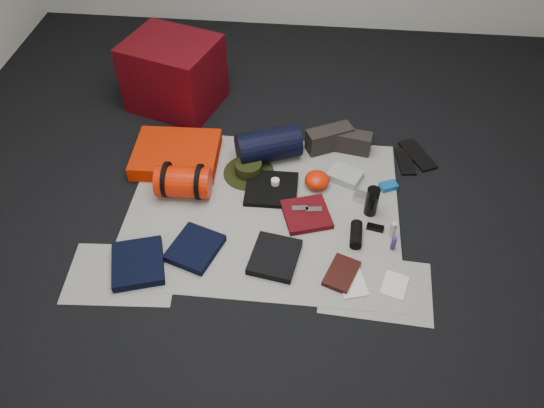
# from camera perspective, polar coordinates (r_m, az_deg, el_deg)

# --- Properties ---
(floor) EXTENTS (4.50, 4.50, 0.02)m
(floor) POSITION_cam_1_polar(r_m,az_deg,el_deg) (3.17, -0.93, -0.68)
(floor) COLOR black
(floor) RESTS_ON ground
(newspaper_mat) EXTENTS (1.60, 1.30, 0.01)m
(newspaper_mat) POSITION_cam_1_polar(r_m,az_deg,el_deg) (3.16, -0.94, -0.52)
(newspaper_mat) COLOR #AFADA2
(newspaper_mat) RESTS_ON floor
(newspaper_sheet_front_left) EXTENTS (0.61, 0.44, 0.00)m
(newspaper_sheet_front_left) POSITION_cam_1_polar(r_m,az_deg,el_deg) (2.97, -15.82, -7.26)
(newspaper_sheet_front_left) COLOR #AFADA2
(newspaper_sheet_front_left) RESTS_ON floor
(newspaper_sheet_front_right) EXTENTS (0.60, 0.43, 0.00)m
(newspaper_sheet_front_right) POSITION_cam_1_polar(r_m,az_deg,el_deg) (2.86, 11.08, -8.82)
(newspaper_sheet_front_right) COLOR #AFADA2
(newspaper_sheet_front_right) RESTS_ON floor
(red_cabinet) EXTENTS (0.71, 0.65, 0.49)m
(red_cabinet) POSITION_cam_1_polar(r_m,az_deg,el_deg) (3.89, -10.50, 13.59)
(red_cabinet) COLOR #50050C
(red_cabinet) RESTS_ON floor
(sleeping_pad) EXTENTS (0.55, 0.46, 0.10)m
(sleeping_pad) POSITION_cam_1_polar(r_m,az_deg,el_deg) (3.49, -10.24, 5.28)
(sleeping_pad) COLOR red
(sleeping_pad) RESTS_ON newspaper_mat
(stuff_sack) EXTENTS (0.33, 0.20, 0.19)m
(stuff_sack) POSITION_cam_1_polar(r_m,az_deg,el_deg) (3.23, -9.52, 2.34)
(stuff_sack) COLOR red
(stuff_sack) RESTS_ON newspaper_mat
(sack_strap_left) EXTENTS (0.02, 0.22, 0.22)m
(sack_strap_left) POSITION_cam_1_polar(r_m,az_deg,el_deg) (3.24, -11.26, 2.62)
(sack_strap_left) COLOR black
(sack_strap_left) RESTS_ON newspaper_mat
(sack_strap_right) EXTENTS (0.03, 0.22, 0.22)m
(sack_strap_right) POSITION_cam_1_polar(r_m,az_deg,el_deg) (3.20, -7.80, 2.39)
(sack_strap_right) COLOR black
(sack_strap_right) RESTS_ON newspaper_mat
(navy_duffel) EXTENTS (0.45, 0.35, 0.21)m
(navy_duffel) POSITION_cam_1_polar(r_m,az_deg,el_deg) (3.42, -0.38, 6.32)
(navy_duffel) COLOR black
(navy_duffel) RESTS_ON newspaper_mat
(boonie_brim) EXTENTS (0.43, 0.43, 0.01)m
(boonie_brim) POSITION_cam_1_polar(r_m,az_deg,el_deg) (3.38, -2.52, 3.40)
(boonie_brim) COLOR black
(boonie_brim) RESTS_ON newspaper_mat
(boonie_crown) EXTENTS (0.17, 0.17, 0.07)m
(boonie_crown) POSITION_cam_1_polar(r_m,az_deg,el_deg) (3.35, -2.54, 3.92)
(boonie_crown) COLOR black
(boonie_crown) RESTS_ON boonie_brim
(hiking_boot_left) EXTENTS (0.32, 0.24, 0.15)m
(hiking_boot_left) POSITION_cam_1_polar(r_m,az_deg,el_deg) (3.54, 6.18, 7.01)
(hiking_boot_left) COLOR black
(hiking_boot_left) RESTS_ON newspaper_mat
(hiking_boot_right) EXTENTS (0.29, 0.15, 0.14)m
(hiking_boot_right) POSITION_cam_1_polar(r_m,az_deg,el_deg) (3.54, 8.36, 6.68)
(hiking_boot_right) COLOR black
(hiking_boot_right) RESTS_ON newspaper_mat
(flip_flop_left) EXTENTS (0.13, 0.27, 0.01)m
(flip_flop_left) POSITION_cam_1_polar(r_m,az_deg,el_deg) (3.57, 14.12, 4.48)
(flip_flop_left) COLOR black
(flip_flop_left) RESTS_ON floor
(flip_flop_right) EXTENTS (0.24, 0.32, 0.02)m
(flip_flop_right) POSITION_cam_1_polar(r_m,az_deg,el_deg) (3.63, 15.40, 5.10)
(flip_flop_right) COLOR black
(flip_flop_right) RESTS_ON floor
(trousers_navy_a) EXTENTS (0.35, 0.38, 0.05)m
(trousers_navy_a) POSITION_cam_1_polar(r_m,az_deg,el_deg) (2.96, -14.22, -6.19)
(trousers_navy_a) COLOR black
(trousers_navy_a) RESTS_ON newspaper_mat
(trousers_navy_b) EXTENTS (0.32, 0.35, 0.04)m
(trousers_navy_b) POSITION_cam_1_polar(r_m,az_deg,el_deg) (2.97, -8.28, -4.72)
(trousers_navy_b) COLOR black
(trousers_navy_b) RESTS_ON newspaper_mat
(trousers_charcoal) EXTENTS (0.29, 0.32, 0.04)m
(trousers_charcoal) POSITION_cam_1_polar(r_m,az_deg,el_deg) (2.90, 0.29, -5.71)
(trousers_charcoal) COLOR black
(trousers_charcoal) RESTS_ON newspaper_mat
(black_tshirt) EXTENTS (0.32, 0.30, 0.03)m
(black_tshirt) POSITION_cam_1_polar(r_m,az_deg,el_deg) (3.25, -0.06, 1.63)
(black_tshirt) COLOR black
(black_tshirt) RESTS_ON newspaper_mat
(red_shirt) EXTENTS (0.33, 0.33, 0.03)m
(red_shirt) POSITION_cam_1_polar(r_m,az_deg,el_deg) (3.11, 3.73, -1.12)
(red_shirt) COLOR #4F080D
(red_shirt) RESTS_ON newspaper_mat
(orange_stuff_sack) EXTENTS (0.16, 0.16, 0.10)m
(orange_stuff_sack) POSITION_cam_1_polar(r_m,az_deg,el_deg) (3.27, 4.86, 2.58)
(orange_stuff_sack) COLOR red
(orange_stuff_sack) RESTS_ON newspaper_mat
(first_aid_pouch) EXTENTS (0.24, 0.22, 0.05)m
(first_aid_pouch) POSITION_cam_1_polar(r_m,az_deg,el_deg) (3.36, 7.85, 3.06)
(first_aid_pouch) COLOR gray
(first_aid_pouch) RESTS_ON newspaper_mat
(water_bottle) EXTENTS (0.10, 0.10, 0.19)m
(water_bottle) POSITION_cam_1_polar(r_m,az_deg,el_deg) (3.12, 10.69, 0.28)
(water_bottle) COLOR black
(water_bottle) RESTS_ON newspaper_mat
(speaker) EXTENTS (0.08, 0.18, 0.07)m
(speaker) POSITION_cam_1_polar(r_m,az_deg,el_deg) (3.02, 9.04, -3.26)
(speaker) COLOR black
(speaker) RESTS_ON newspaper_mat
(compact_camera) EXTENTS (0.13, 0.10, 0.04)m
(compact_camera) POSITION_cam_1_polar(r_m,az_deg,el_deg) (3.24, 9.77, 0.68)
(compact_camera) COLOR #B5B6BA
(compact_camera) RESTS_ON newspaper_mat
(cyan_case) EXTENTS (0.12, 0.10, 0.03)m
(cyan_case) POSITION_cam_1_polar(r_m,az_deg,el_deg) (3.35, 12.42, 1.90)
(cyan_case) COLOR #0E4D8D
(cyan_case) RESTS_ON newspaper_mat
(toiletry_purple) EXTENTS (0.03, 0.03, 0.08)m
(toiletry_purple) POSITION_cam_1_polar(r_m,az_deg,el_deg) (3.01, 12.93, -4.17)
(toiletry_purple) COLOR #381F65
(toiletry_purple) RESTS_ON newspaper_mat
(toiletry_clear) EXTENTS (0.05, 0.05, 0.11)m
(toiletry_clear) POSITION_cam_1_polar(r_m,az_deg,el_deg) (3.06, 12.87, -2.70)
(toiletry_clear) COLOR #A4A8A4
(toiletry_clear) RESTS_ON newspaper_mat
(paperback_book) EXTENTS (0.21, 0.26, 0.03)m
(paperback_book) POSITION_cam_1_polar(r_m,az_deg,el_deg) (2.87, 7.48, -7.41)
(paperback_book) COLOR black
(paperback_book) RESTS_ON newspaper_mat
(map_booklet) EXTENTS (0.18, 0.22, 0.01)m
(map_booklet) POSITION_cam_1_polar(r_m,az_deg,el_deg) (2.85, 8.58, -8.29)
(map_booklet) COLOR silver
(map_booklet) RESTS_ON newspaper_mat
(map_printout) EXTENTS (0.17, 0.19, 0.01)m
(map_printout) POSITION_cam_1_polar(r_m,az_deg,el_deg) (2.89, 13.07, -8.47)
(map_printout) COLOR silver
(map_printout) RESTS_ON newspaper_mat
(sunglasses) EXTENTS (0.10, 0.06, 0.02)m
(sunglasses) POSITION_cam_1_polar(r_m,az_deg,el_deg) (3.10, 11.04, -2.50)
(sunglasses) COLOR black
(sunglasses) RESTS_ON newspaper_mat
(key_cluster) EXTENTS (0.09, 0.09, 0.01)m
(key_cluster) POSITION_cam_1_polar(r_m,az_deg,el_deg) (2.93, -14.14, -7.62)
(key_cluster) COLOR #B5B6BA
(key_cluster) RESTS_ON newspaper_mat
(tape_roll) EXTENTS (0.05, 0.05, 0.04)m
(tape_roll) POSITION_cam_1_polar(r_m,az_deg,el_deg) (3.25, 0.35, 2.39)
(tape_roll) COLOR silver
(tape_roll) RESTS_ON black_tshirt
(energy_bar_a) EXTENTS (0.10, 0.05, 0.01)m
(energy_bar_a) POSITION_cam_1_polar(r_m,az_deg,el_deg) (3.11, 3.04, -0.49)
(energy_bar_a) COLOR #B5B6BA
(energy_bar_a) RESTS_ON red_shirt
(energy_bar_b) EXTENTS (0.10, 0.05, 0.01)m
(energy_bar_b) POSITION_cam_1_polar(r_m,az_deg,el_deg) (3.11, 4.51, -0.60)
(energy_bar_b) COLOR #B5B6BA
(energy_bar_b) RESTS_ON red_shirt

